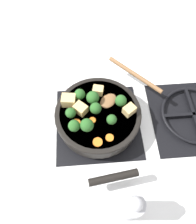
# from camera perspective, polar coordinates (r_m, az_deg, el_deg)

# --- Properties ---
(ground_plane) EXTENTS (2.40, 2.40, 0.00)m
(ground_plane) POSITION_cam_1_polar(r_m,az_deg,el_deg) (0.82, -0.00, -2.93)
(ground_plane) COLOR white
(front_burner_grate) EXTENTS (0.31, 0.31, 0.03)m
(front_burner_grate) POSITION_cam_1_polar(r_m,az_deg,el_deg) (0.81, -0.00, -2.56)
(front_burner_grate) COLOR black
(front_burner_grate) RESTS_ON ground_plane
(rear_burner_grate) EXTENTS (0.31, 0.31, 0.03)m
(rear_burner_grate) POSITION_cam_1_polar(r_m,az_deg,el_deg) (0.90, 23.50, -0.79)
(rear_burner_grate) COLOR black
(rear_burner_grate) RESTS_ON ground_plane
(skillet_pan) EXTENTS (0.39, 0.30, 0.06)m
(skillet_pan) POSITION_cam_1_polar(r_m,az_deg,el_deg) (0.77, 0.03, -1.10)
(skillet_pan) COLOR black
(skillet_pan) RESTS_ON front_burner_grate
(wooden_spoon) EXTENTS (0.24, 0.24, 0.02)m
(wooden_spoon) POSITION_cam_1_polar(r_m,az_deg,el_deg) (0.80, 6.80, 6.95)
(wooden_spoon) COLOR brown
(wooden_spoon) RESTS_ON skillet_pan
(tofu_cube_center_large) EXTENTS (0.04, 0.05, 0.04)m
(tofu_cube_center_large) POSITION_cam_1_polar(r_m,az_deg,el_deg) (0.75, -7.63, 3.02)
(tofu_cube_center_large) COLOR #DBB770
(tofu_cube_center_large) RESTS_ON skillet_pan
(tofu_cube_near_handle) EXTENTS (0.04, 0.04, 0.03)m
(tofu_cube_near_handle) POSITION_cam_1_polar(r_m,az_deg,el_deg) (0.78, 0.00, 5.65)
(tofu_cube_near_handle) COLOR #DBB770
(tofu_cube_near_handle) RESTS_ON skillet_pan
(tofu_cube_east_chunk) EXTENTS (0.05, 0.05, 0.03)m
(tofu_cube_east_chunk) POSITION_cam_1_polar(r_m,az_deg,el_deg) (0.74, -4.57, 0.83)
(tofu_cube_east_chunk) COLOR #DBB770
(tofu_cube_east_chunk) RESTS_ON skillet_pan
(tofu_cube_west_chunk) EXTENTS (0.05, 0.05, 0.03)m
(tofu_cube_west_chunk) POSITION_cam_1_polar(r_m,az_deg,el_deg) (0.74, 8.17, 0.51)
(tofu_cube_west_chunk) COLOR #DBB770
(tofu_cube_west_chunk) RESTS_ON skillet_pan
(broccoli_floret_near_spoon) EXTENTS (0.04, 0.04, 0.05)m
(broccoli_floret_near_spoon) POSITION_cam_1_polar(r_m,az_deg,el_deg) (0.74, 5.98, 2.95)
(broccoli_floret_near_spoon) COLOR #709956
(broccoli_floret_near_spoon) RESTS_ON skillet_pan
(broccoli_floret_center_top) EXTENTS (0.04, 0.04, 0.05)m
(broccoli_floret_center_top) POSITION_cam_1_polar(r_m,az_deg,el_deg) (0.70, -6.24, -3.61)
(broccoli_floret_center_top) COLOR #709956
(broccoli_floret_center_top) RESTS_ON skillet_pan
(broccoli_floret_east_rim) EXTENTS (0.04, 0.04, 0.05)m
(broccoli_floret_east_rim) POSITION_cam_1_polar(r_m,az_deg,el_deg) (0.73, -0.65, 1.24)
(broccoli_floret_east_rim) COLOR #709956
(broccoli_floret_east_rim) RESTS_ON skillet_pan
(broccoli_floret_west_rim) EXTENTS (0.04, 0.04, 0.05)m
(broccoli_floret_west_rim) POSITION_cam_1_polar(r_m,az_deg,el_deg) (0.69, -2.91, -3.46)
(broccoli_floret_west_rim) COLOR #709956
(broccoli_floret_west_rim) RESTS_ON skillet_pan
(broccoli_floret_north_edge) EXTENTS (0.04, 0.04, 0.05)m
(broccoli_floret_north_edge) POSITION_cam_1_polar(r_m,az_deg,el_deg) (0.74, -1.38, 3.79)
(broccoli_floret_north_edge) COLOR #709956
(broccoli_floret_north_edge) RESTS_ON skillet_pan
(broccoli_floret_south_cluster) EXTENTS (0.03, 0.03, 0.04)m
(broccoli_floret_south_cluster) POSITION_cam_1_polar(r_m,az_deg,el_deg) (0.71, 3.58, -2.01)
(broccoli_floret_south_cluster) COLOR #709956
(broccoli_floret_south_cluster) RESTS_ON skillet_pan
(broccoli_floret_mid_floret) EXTENTS (0.04, 0.04, 0.05)m
(broccoli_floret_mid_floret) POSITION_cam_1_polar(r_m,az_deg,el_deg) (0.76, -4.78, 4.62)
(broccoli_floret_mid_floret) COLOR #709956
(broccoli_floret_mid_floret) RESTS_ON skillet_pan
(broccoli_floret_small_inner) EXTENTS (0.03, 0.03, 0.04)m
(broccoli_floret_small_inner) POSITION_cam_1_polar(r_m,az_deg,el_deg) (0.72, -7.16, -0.25)
(broccoli_floret_small_inner) COLOR #709956
(broccoli_floret_small_inner) RESTS_ON skillet_pan
(carrot_slice_orange_thin) EXTENTS (0.03, 0.03, 0.01)m
(carrot_slice_orange_thin) POSITION_cam_1_polar(r_m,az_deg,el_deg) (0.70, 3.05, -6.73)
(carrot_slice_orange_thin) COLOR orange
(carrot_slice_orange_thin) RESTS_ON skillet_pan
(carrot_slice_near_center) EXTENTS (0.03, 0.03, 0.01)m
(carrot_slice_near_center) POSITION_cam_1_polar(r_m,az_deg,el_deg) (0.73, -5.67, -2.75)
(carrot_slice_near_center) COLOR orange
(carrot_slice_near_center) RESTS_ON skillet_pan
(carrot_slice_edge_slice) EXTENTS (0.03, 0.03, 0.01)m
(carrot_slice_edge_slice) POSITION_cam_1_polar(r_m,az_deg,el_deg) (0.70, -0.09, -7.88)
(carrot_slice_edge_slice) COLOR orange
(carrot_slice_edge_slice) RESTS_ON skillet_pan
(carrot_slice_under_broccoli) EXTENTS (0.02, 0.02, 0.01)m
(carrot_slice_under_broccoli) POSITION_cam_1_polar(r_m,az_deg,el_deg) (0.73, -1.48, -2.19)
(carrot_slice_under_broccoli) COLOR orange
(carrot_slice_under_broccoli) RESTS_ON skillet_pan
(pepper_mill) EXTENTS (0.06, 0.06, 0.20)m
(pepper_mill) POSITION_cam_1_polar(r_m,az_deg,el_deg) (0.66, 8.54, -23.45)
(pepper_mill) COLOR #B2B2B7
(pepper_mill) RESTS_ON ground_plane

